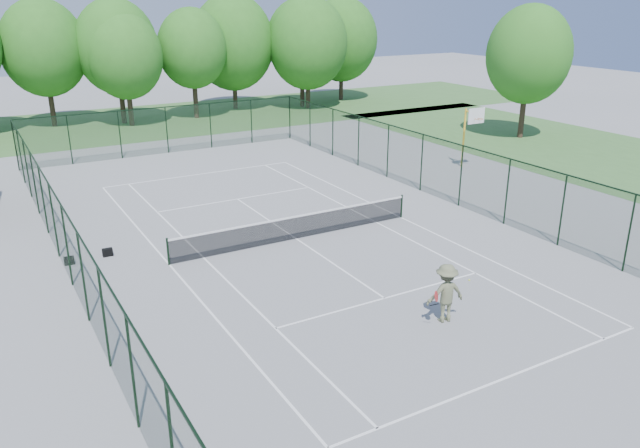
{
  "coord_description": "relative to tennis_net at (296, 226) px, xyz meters",
  "views": [
    {
      "loc": [
        -11.38,
        -21.78,
        9.59
      ],
      "look_at": [
        0.0,
        -2.0,
        1.3
      ],
      "focal_mm": 35.0,
      "sensor_mm": 36.0,
      "label": 1
    }
  ],
  "objects": [
    {
      "name": "tree_side",
      "position": [
        23.71,
        9.9,
        5.29
      ],
      "size": [
        5.88,
        5.88,
        9.3
      ],
      "color": "#3C2A20",
      "rests_on": "ground"
    },
    {
      "name": "court_lines",
      "position": [
        0.0,
        0.0,
        -0.57
      ],
      "size": [
        11.05,
        23.85,
        0.01
      ],
      "color": "white",
      "rests_on": "ground"
    },
    {
      "name": "fence_enclosure",
      "position": [
        0.0,
        0.0,
        0.98
      ],
      "size": [
        18.05,
        36.05,
        3.02
      ],
      "color": "#1D3A23",
      "rests_on": "ground"
    },
    {
      "name": "grass_far",
      "position": [
        0.0,
        30.0,
        -0.57
      ],
      "size": [
        80.0,
        16.0,
        0.01
      ],
      "primitive_type": "cube",
      "color": "#457537",
      "rests_on": "ground"
    },
    {
      "name": "tennis_player",
      "position": [
        0.72,
        -8.59,
        0.38
      ],
      "size": [
        2.25,
        0.96,
        1.91
      ],
      "color": "#64694A",
      "rests_on": "ground"
    },
    {
      "name": "basketball_goal",
      "position": [
        14.33,
        5.21,
        1.99
      ],
      "size": [
        1.2,
        1.43,
        3.65
      ],
      "color": "yellow",
      "rests_on": "ground"
    },
    {
      "name": "sports_bag_a",
      "position": [
        -8.78,
        1.98,
        -0.43
      ],
      "size": [
        0.39,
        0.25,
        0.3
      ],
      "primitive_type": "cube",
      "rotation": [
        0.0,
        0.0,
        -0.08
      ],
      "color": "black",
      "rests_on": "ground"
    },
    {
      "name": "tennis_net",
      "position": [
        0.0,
        0.0,
        0.0
      ],
      "size": [
        11.08,
        0.08,
        1.1
      ],
      "color": "black",
      "rests_on": "ground"
    },
    {
      "name": "ground",
      "position": [
        0.0,
        0.0,
        -0.58
      ],
      "size": [
        140.0,
        140.0,
        0.0
      ],
      "primitive_type": "plane",
      "color": "gray",
      "rests_on": "ground"
    },
    {
      "name": "sports_bag_b",
      "position": [
        -7.33,
        2.09,
        -0.42
      ],
      "size": [
        0.4,
        0.26,
        0.3
      ],
      "primitive_type": "cube",
      "rotation": [
        0.0,
        0.0,
        -0.06
      ],
      "color": "black",
      "rests_on": "ground"
    },
    {
      "name": "tree_line_far",
      "position": [
        0.0,
        30.0,
        5.42
      ],
      "size": [
        39.4,
        6.4,
        9.7
      ],
      "color": "#3C2A20",
      "rests_on": "ground"
    },
    {
      "name": "grass_side",
      "position": [
        24.0,
        4.0,
        -0.57
      ],
      "size": [
        14.0,
        40.0,
        0.01
      ],
      "primitive_type": "cube",
      "color": "#457537",
      "rests_on": "ground"
    }
  ]
}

